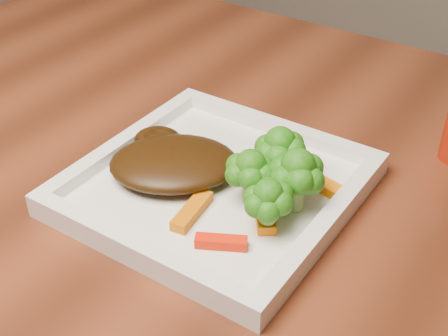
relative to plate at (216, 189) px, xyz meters
The scene contains 12 objects.
plate is the anchor object (origin of this frame).
steak 0.05m from the plate, 167.80° to the right, with size 0.14×0.11×0.03m, color #371F08.
broccoli_0 0.08m from the plate, 39.54° to the left, with size 0.06×0.06×0.07m, color #396C12, non-canonical shape.
broccoli_1 0.10m from the plate, ahead, with size 0.06×0.06×0.06m, color #317413, non-canonical shape.
broccoli_2 0.09m from the plate, 22.06° to the right, with size 0.05×0.05×0.06m, color #206811, non-canonical shape.
broccoli_3 0.06m from the plate, ahead, with size 0.06×0.06×0.06m, color #1A6C12, non-canonical shape.
carrot_0 0.10m from the plate, 52.85° to the right, with size 0.05×0.01×0.01m, color red.
carrot_2 0.06m from the plate, 80.76° to the right, with size 0.06×0.02×0.01m, color #C85E03.
carrot_3 0.11m from the plate, 28.14° to the left, with size 0.06×0.02×0.01m, color orange.
carrot_4 0.07m from the plate, 70.38° to the left, with size 0.05×0.01×0.01m, color red.
carrot_5 0.07m from the plate, 12.69° to the right, with size 0.06×0.02×0.01m, color #CF6203.
carrot_6 0.06m from the plate, 18.97° to the left, with size 0.05×0.01×0.01m, color #F51F03.
Camera 1 is at (0.16, -0.34, 1.15)m, focal length 50.00 mm.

